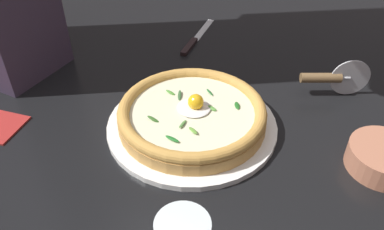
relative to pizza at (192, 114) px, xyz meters
name	(u,v)px	position (x,y,z in m)	size (l,w,h in m)	color
ground_plane	(204,140)	(-0.03, 0.01, -0.05)	(2.40, 2.40, 0.03)	black
pizza_plate	(192,125)	(0.00, 0.00, -0.03)	(0.34, 0.34, 0.01)	white
pizza	(192,114)	(0.00, 0.00, 0.00)	(0.29, 0.29, 0.06)	tan
side_bowl	(384,158)	(-0.35, -0.07, -0.01)	(0.13, 0.13, 0.04)	#B77154
pizza_cutter	(331,78)	(-0.21, -0.25, 0.01)	(0.14, 0.08, 0.09)	silver
table_knife	(194,41)	(0.17, -0.32, -0.03)	(0.05, 0.23, 0.01)	silver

